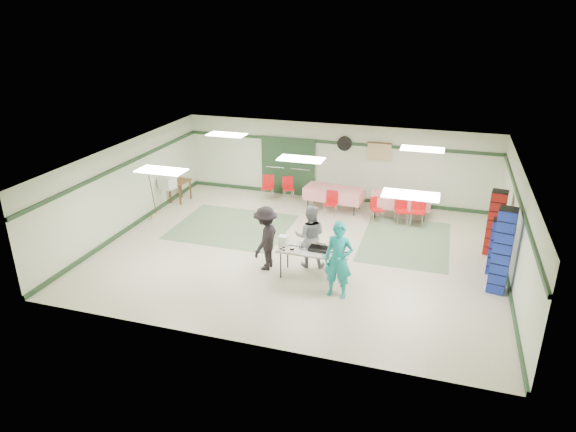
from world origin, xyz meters
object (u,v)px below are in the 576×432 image
(broom, at_px, (153,196))
(dining_table_b, at_px, (334,193))
(crate_stack_red, at_px, (495,223))
(chair_loose_a, at_px, (288,186))
(printer_table, at_px, (180,184))
(dining_table_a, at_px, (400,200))
(volunteer_teal, at_px, (338,260))
(chair_a, at_px, (402,208))
(serving_table, at_px, (314,252))
(volunteer_dark, at_px, (266,238))
(volunteer_grey, at_px, (310,236))
(office_printer, at_px, (167,183))
(chair_loose_b, at_px, (268,185))
(crate_stack_blue_a, at_px, (502,251))
(chair_b, at_px, (376,207))
(chair_c, at_px, (418,208))
(crate_stack_blue_b, at_px, (497,247))
(chair_d, at_px, (331,201))

(broom, bearing_deg, dining_table_b, 21.93)
(broom, bearing_deg, crate_stack_red, 0.02)
(chair_loose_a, height_order, printer_table, chair_loose_a)
(dining_table_a, xyz_separation_m, broom, (-7.64, -2.46, 0.18))
(volunteer_teal, height_order, chair_a, volunteer_teal)
(serving_table, height_order, chair_a, chair_a)
(volunteer_dark, height_order, broom, volunteer_dark)
(chair_a, bearing_deg, dining_table_b, 145.70)
(volunteer_grey, bearing_deg, office_printer, -35.75)
(dining_table_a, distance_m, chair_loose_a, 4.00)
(chair_loose_b, height_order, office_printer, office_printer)
(crate_stack_blue_a, bearing_deg, chair_loose_a, 145.35)
(volunteer_dark, height_order, crate_stack_blue_a, crate_stack_blue_a)
(volunteer_teal, relative_size, chair_b, 2.40)
(dining_table_a, bearing_deg, chair_c, -49.57)
(dining_table_a, height_order, office_printer, office_printer)
(volunteer_grey, distance_m, crate_stack_red, 5.15)
(dining_table_b, height_order, broom, broom)
(volunteer_dark, bearing_deg, serving_table, 88.50)
(chair_c, bearing_deg, crate_stack_red, -33.83)
(chair_loose_b, distance_m, printer_table, 3.10)
(serving_table, height_order, broom, broom)
(office_printer, bearing_deg, chair_b, 21.02)
(volunteer_grey, xyz_separation_m, office_printer, (-5.63, 2.57, 0.09))
(crate_stack_blue_b, bearing_deg, chair_d, 151.80)
(volunteer_grey, height_order, crate_stack_blue_a, crate_stack_blue_a)
(office_printer, bearing_deg, dining_table_b, 29.26)
(chair_b, bearing_deg, printer_table, 158.60)
(chair_b, relative_size, printer_table, 0.93)
(chair_loose_a, relative_size, chair_loose_b, 0.94)
(chair_c, distance_m, chair_loose_b, 5.34)
(chair_loose_a, bearing_deg, broom, -169.67)
(printer_table, bearing_deg, chair_b, 8.43)
(volunteer_dark, distance_m, broom, 5.16)
(chair_d, bearing_deg, chair_loose_b, 162.13)
(dining_table_b, xyz_separation_m, chair_loose_a, (-1.77, 0.47, -0.06))
(serving_table, xyz_separation_m, crate_stack_blue_a, (4.40, 0.63, 0.36))
(serving_table, distance_m, volunteer_dark, 1.33)
(volunteer_teal, bearing_deg, chair_c, 77.15)
(chair_loose_a, bearing_deg, dining_table_a, -35.04)
(volunteer_teal, xyz_separation_m, chair_a, (1.00, 4.93, -0.42))
(chair_a, xyz_separation_m, printer_table, (-7.67, -0.25, 0.10))
(serving_table, distance_m, crate_stack_blue_a, 4.46)
(serving_table, distance_m, volunteer_grey, 0.67)
(volunteer_teal, height_order, crate_stack_red, volunteer_teal)
(volunteer_grey, relative_size, crate_stack_red, 0.92)
(chair_c, xyz_separation_m, chair_loose_a, (-4.59, 1.03, -0.07))
(chair_b, distance_m, broom, 7.21)
(dining_table_b, height_order, chair_c, chair_c)
(crate_stack_red, relative_size, printer_table, 2.20)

